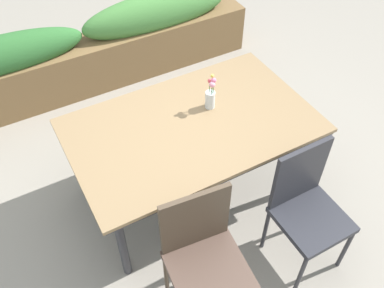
{
  "coord_description": "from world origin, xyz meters",
  "views": [
    {
      "loc": [
        -0.94,
        -1.91,
        2.72
      ],
      "look_at": [
        0.08,
        -0.07,
        0.53
      ],
      "focal_mm": 39.37,
      "sensor_mm": 36.0,
      "label": 1
    }
  ],
  "objects": [
    {
      "name": "chair_near_right",
      "position": [
        0.46,
        -0.88,
        0.53
      ],
      "size": [
        0.42,
        0.42,
        0.94
      ],
      "rotation": [
        0.0,
        0.0,
        3.14
      ],
      "color": "#282930",
      "rests_on": "ground"
    },
    {
      "name": "flower_vase",
      "position": [
        0.28,
        0.02,
        0.83
      ],
      "size": [
        0.07,
        0.07,
        0.28
      ],
      "color": "silver",
      "rests_on": "dining_table"
    },
    {
      "name": "dining_table",
      "position": [
        0.08,
        -0.07,
        0.67
      ],
      "size": [
        1.69,
        1.04,
        0.72
      ],
      "color": "#8C704C",
      "rests_on": "ground"
    },
    {
      "name": "planter_box",
      "position": [
        -0.15,
        1.6,
        0.39
      ],
      "size": [
        3.43,
        0.37,
        0.82
      ],
      "color": "brown",
      "rests_on": "ground"
    },
    {
      "name": "chair_near_left",
      "position": [
        -0.3,
        -0.88,
        0.55
      ],
      "size": [
        0.48,
        0.48,
        0.95
      ],
      "rotation": [
        0.0,
        0.0,
        3.04
      ],
      "color": "brown",
      "rests_on": "ground"
    },
    {
      "name": "ground_plane",
      "position": [
        0.0,
        0.0,
        0.0
      ],
      "size": [
        12.0,
        12.0,
        0.0
      ],
      "primitive_type": "plane",
      "color": "gray"
    }
  ]
}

